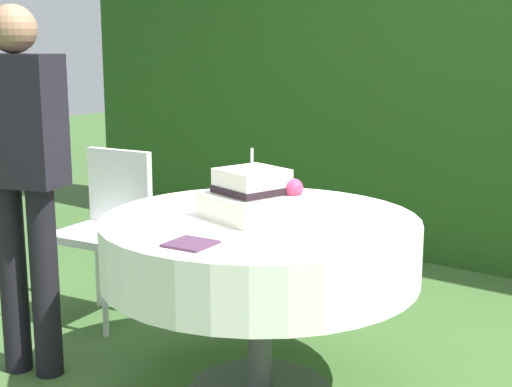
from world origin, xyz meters
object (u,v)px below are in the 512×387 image
Objects in this scene: serving_plate_left at (248,198)px; serving_plate_near at (150,210)px; cake_table at (260,248)px; napkin_stack at (191,244)px; serving_plate_right at (357,234)px; garden_chair at (109,218)px; standing_person at (22,167)px; wedding_cake at (253,196)px; serving_plate_far at (224,193)px.

serving_plate_near is at bearing -113.76° from serving_plate_left.
napkin_stack is (0.05, -0.47, 0.13)m from cake_table.
serving_plate_left is at bearing 135.75° from cake_table.
garden_chair is (-1.62, 0.24, -0.22)m from serving_plate_right.
serving_plate_near is at bearing -157.29° from cake_table.
standing_person is at bearing 178.79° from napkin_stack.
wedding_cake is at bearing -178.80° from serving_plate_right.
serving_plate_far is 0.90m from standing_person.
garden_chair is 0.82m from standing_person.
garden_chair is at bearing 167.67° from wedding_cake.
serving_plate_left is 0.77m from napkin_stack.
standing_person is at bearing -154.72° from wedding_cake.
serving_plate_left is 0.73× the size of napkin_stack.
garden_chair is (-0.92, -0.01, -0.22)m from serving_plate_left.
serving_plate_left is (0.19, 0.42, 0.00)m from serving_plate_near.
wedding_cake reaches higher than serving_plate_right.
cake_table is 8.37× the size of napkin_stack.
standing_person is at bearing -154.29° from cake_table.
serving_plate_near is (-0.42, -0.16, -0.08)m from wedding_cake.
garden_chair is (-0.76, -0.04, -0.22)m from serving_plate_far.
serving_plate_near is 0.93× the size of serving_plate_right.
standing_person is (-1.37, -0.44, 0.17)m from serving_plate_right.
wedding_cake is 0.47m from serving_plate_right.
garden_chair is at bearing 109.53° from standing_person.
standing_person is (-0.98, 0.02, 0.17)m from napkin_stack.
serving_plate_right is at bearing 49.02° from napkin_stack.
serving_plate_near is 0.90m from serving_plate_right.
serving_plate_far is 0.15× the size of garden_chair.
garden_chair is at bearing 150.10° from napkin_stack.
garden_chair is at bearing -179.38° from serving_plate_left.
serving_plate_near is at bearing -158.43° from wedding_cake.
serving_plate_far is 1.21× the size of serving_plate_left.
standing_person is (-0.91, -0.43, 0.08)m from wedding_cake.
serving_plate_right is at bearing -8.49° from garden_chair.
serving_plate_near is 1.09× the size of serving_plate_left.
standing_person reaches higher than wedding_cake.
serving_plate_far is (0.03, 0.45, 0.00)m from serving_plate_near.
serving_plate_left is 0.95m from garden_chair.
napkin_stack is (-0.40, -0.46, -0.00)m from serving_plate_right.
wedding_cake is 3.21× the size of serving_plate_near.
garden_chair reaches higher than cake_table.
serving_plate_right is 1.65m from garden_chair.
serving_plate_far is at bearing 86.82° from serving_plate_near.
serving_plate_left is at bearing 66.24° from serving_plate_near.
serving_plate_near is 0.45m from serving_plate_far.
serving_plate_near is at bearing -93.18° from serving_plate_far.
serving_plate_right is at bearing -19.83° from serving_plate_left.
garden_chair is (-0.73, 0.42, -0.22)m from serving_plate_near.
serving_plate_left is 0.85× the size of serving_plate_right.
standing_person is (-0.68, -0.69, 0.17)m from serving_plate_left.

